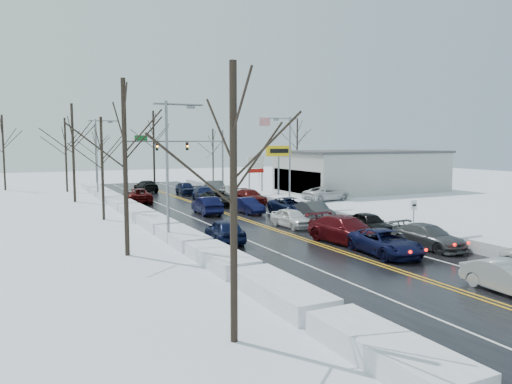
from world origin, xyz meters
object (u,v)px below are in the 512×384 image
flagpole (260,145)px  oncoming_car_0 (207,214)px  traffic_signal_mast (187,149)px  tires_plus_sign (279,154)px  dealership_building (361,171)px

flagpole → oncoming_car_0: size_ratio=2.09×
traffic_signal_mast → oncoming_car_0: bearing=-103.8°
flagpole → oncoming_car_0: flagpole is taller
tires_plus_sign → dealership_building: bearing=8.5°
flagpole → dealership_building: (8.80, -12.00, -3.27)m
tires_plus_sign → traffic_signal_mast: bearing=120.5°
traffic_signal_mast → tires_plus_sign: 13.92m
dealership_building → oncoming_car_0: (-25.63, -10.77, -2.66)m
flagpole → dealership_building: 15.24m
tires_plus_sign → flagpole: size_ratio=0.60×
dealership_building → oncoming_car_0: 27.93m
traffic_signal_mast → tires_plus_sign: traffic_signal_mast is taller
traffic_signal_mast → flagpole: bearing=9.7°
tires_plus_sign → flagpole: flagpole is taller
traffic_signal_mast → oncoming_car_0: size_ratio=2.78×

